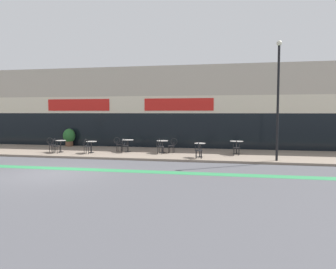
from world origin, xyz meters
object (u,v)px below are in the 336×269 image
bistro_table_5 (236,145)px  cafe_chair_4_near (199,149)px  cafe_chair_2_side (118,143)px  cafe_chair_0_near (55,145)px  bistro_table_4 (200,147)px  cafe_chair_2_near (124,144)px  cafe_chair_0_side (51,144)px  bistro_table_3 (162,144)px  cafe_chair_3_side (172,145)px  cafe_chair_5_near (236,146)px  lamp_post (278,93)px  cafe_chair_1_near (87,145)px  cafe_chair_3_near (160,145)px  bistro_table_0 (61,144)px  bistro_table_1 (91,145)px  planter_pot (69,137)px  bistro_table_2 (128,143)px

bistro_table_5 → cafe_chair_4_near: (-1.98, -2.37, -0.04)m
cafe_chair_2_side → cafe_chair_0_near: bearing=-156.8°
bistro_table_4 → cafe_chair_2_near: bearing=168.3°
cafe_chair_2_near → cafe_chair_4_near: (4.69, -1.59, 0.00)m
cafe_chair_4_near → bistro_table_5: bearing=-40.5°
bistro_table_5 → cafe_chair_4_near: cafe_chair_4_near is taller
cafe_chair_0_near → cafe_chair_0_side: 0.88m
bistro_table_3 → cafe_chair_3_side: bearing=-0.4°
cafe_chair_0_side → cafe_chair_2_near: 4.63m
bistro_table_5 → cafe_chair_5_near: bearing=-90.6°
lamp_post → cafe_chair_1_near: bearing=177.1°
cafe_chair_3_near → bistro_table_5: bearing=-71.1°
cafe_chair_3_side → bistro_table_0: bearing=11.3°
cafe_chair_0_side → cafe_chair_3_near: 6.85m
bistro_table_3 → cafe_chair_2_side: bearing=178.4°
bistro_table_1 → cafe_chair_5_near: size_ratio=0.78×
bistro_table_0 → cafe_chair_4_near: 8.74m
cafe_chair_2_near → cafe_chair_4_near: 4.95m
cafe_chair_2_near → cafe_chair_2_side: 0.87m
bistro_table_0 → cafe_chair_1_near: cafe_chair_1_near is taller
bistro_table_5 → cafe_chair_4_near: 3.09m
cafe_chair_0_near → cafe_chair_2_side: bearing=-69.1°
bistro_table_4 → cafe_chair_0_side: 9.30m
cafe_chair_4_near → planter_pot: size_ratio=0.71×
bistro_table_3 → cafe_chair_0_side: (-6.85, -1.00, -0.01)m
bistro_table_1 → bistro_table_3: (4.25, 0.88, 0.03)m
cafe_chair_2_near → lamp_post: 9.27m
bistro_table_1 → cafe_chair_2_side: bearing=34.5°
cafe_chair_1_near → cafe_chair_2_near: 2.22m
bistro_table_3 → cafe_chair_5_near: (4.42, -0.39, -0.01)m
cafe_chair_0_near → cafe_chair_1_near: (1.96, 0.12, 0.00)m
cafe_chair_3_side → cafe_chair_0_near: bearing=16.4°
cafe_chair_5_near → planter_pot: planter_pot is taller
bistro_table_3 → cafe_chair_0_side: bearing=-171.7°
bistro_table_4 → planter_pot: size_ratio=0.61×
cafe_chair_3_side → planter_pot: planter_pot is taller
bistro_table_2 → cafe_chair_2_side: 0.63m
bistro_table_2 → cafe_chair_0_side: size_ratio=0.84×
bistro_table_4 → cafe_chair_3_near: size_ratio=0.86×
cafe_chair_0_side → cafe_chair_4_near: bearing=-13.3°
bistro_table_5 → planter_pot: bearing=169.5°
bistro_table_3 → cafe_chair_0_side: cafe_chair_0_side is taller
cafe_chair_0_side → cafe_chair_3_side: size_ratio=1.00×
cafe_chair_0_side → cafe_chair_2_near: (4.60, 0.46, 0.00)m
bistro_table_2 → bistro_table_4: (4.68, -1.59, 0.00)m
cafe_chair_1_near → cafe_chair_2_near: size_ratio=1.00×
bistro_table_4 → cafe_chair_2_side: 5.53m
bistro_table_4 → cafe_chair_0_near: bearing=-179.3°
bistro_table_5 → bistro_table_2: bearing=-178.7°
cafe_chair_1_near → cafe_chair_3_side: (4.88, 1.50, 0.00)m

